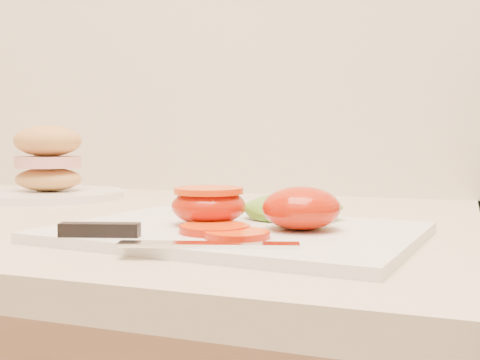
% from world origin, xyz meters
% --- Properties ---
extents(cutting_board, '(0.36, 0.27, 0.01)m').
position_xyz_m(cutting_board, '(-0.05, 1.55, 0.94)').
color(cutting_board, silver).
rests_on(cutting_board, counter).
extents(tomato_half_dome, '(0.07, 0.07, 0.04)m').
position_xyz_m(tomato_half_dome, '(0.01, 1.56, 0.96)').
color(tomato_half_dome, '#C31C00').
rests_on(tomato_half_dome, cutting_board).
extents(tomato_half_cut, '(0.07, 0.07, 0.04)m').
position_xyz_m(tomato_half_cut, '(-0.09, 1.56, 0.96)').
color(tomato_half_cut, '#C31C00').
rests_on(tomato_half_cut, cutting_board).
extents(tomato_slice_0, '(0.06, 0.06, 0.01)m').
position_xyz_m(tomato_slice_0, '(-0.06, 1.52, 0.94)').
color(tomato_slice_0, '#ED5A0E').
rests_on(tomato_slice_0, cutting_board).
extents(tomato_slice_1, '(0.06, 0.06, 0.01)m').
position_xyz_m(tomato_slice_1, '(-0.03, 1.50, 0.94)').
color(tomato_slice_1, '#ED5A0E').
rests_on(tomato_slice_1, cutting_board).
extents(lettuce_leaf_0, '(0.11, 0.09, 0.02)m').
position_xyz_m(lettuce_leaf_0, '(-0.02, 1.63, 0.95)').
color(lettuce_leaf_0, '#6BAF2E').
rests_on(lettuce_leaf_0, cutting_board).
extents(knife, '(0.21, 0.06, 0.01)m').
position_xyz_m(knife, '(-0.10, 1.46, 0.94)').
color(knife, silver).
rests_on(knife, cutting_board).
extents(sandwich_plate, '(0.23, 0.23, 0.12)m').
position_xyz_m(sandwich_plate, '(-0.47, 1.80, 0.97)').
color(sandwich_plate, white).
rests_on(sandwich_plate, counter).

